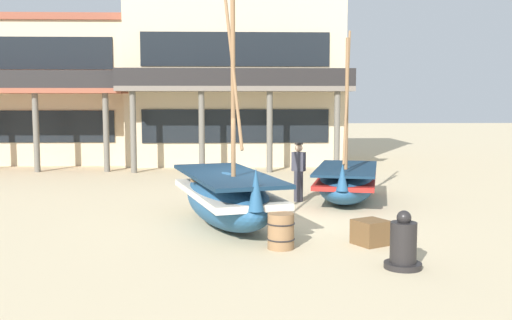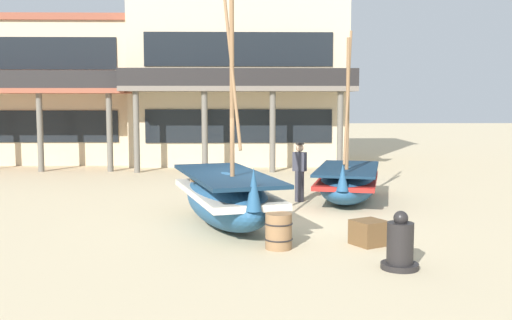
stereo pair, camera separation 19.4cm
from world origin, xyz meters
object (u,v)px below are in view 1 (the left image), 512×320
at_px(fishing_boat_near_left, 227,197).
at_px(cargo_crate, 371,232).
at_px(capstan_winch, 403,245).
at_px(wooden_barrel, 281,231).
at_px(harbor_building_annex, 41,91).
at_px(fishing_boat_centre_large, 346,182).
at_px(harbor_building_main, 235,55).
at_px(fisherman_by_hull, 299,173).

distance_m(fishing_boat_near_left, cargo_crate, 3.50).
relative_size(capstan_winch, wooden_barrel, 1.45).
distance_m(wooden_barrel, harbor_building_annex, 20.92).
xyz_separation_m(fishing_boat_centre_large, harbor_building_main, (-3.14, 11.48, 4.46)).
distance_m(fishing_boat_centre_large, harbor_building_annex, 18.02).
bearing_deg(fishing_boat_near_left, fishing_boat_centre_large, 43.47).
relative_size(fisherman_by_hull, capstan_winch, 1.66).
distance_m(fishing_boat_near_left, wooden_barrel, 2.44).
xyz_separation_m(fishing_boat_centre_large, cargo_crate, (-0.47, -5.09, -0.30)).
distance_m(capstan_winch, harbor_building_main, 19.06).
xyz_separation_m(wooden_barrel, cargo_crate, (1.83, 0.27, -0.10)).
bearing_deg(fishing_boat_centre_large, capstan_winch, -92.54).
distance_m(fishing_boat_near_left, fishing_boat_centre_large, 4.66).
bearing_deg(harbor_building_annex, fisherman_by_hull, -48.38).
bearing_deg(harbor_building_annex, harbor_building_main, -6.96).
bearing_deg(harbor_building_main, fisherman_by_hull, -81.19).
bearing_deg(fishing_boat_near_left, cargo_crate, -33.03).
relative_size(fishing_boat_centre_large, cargo_crate, 8.17).
bearing_deg(capstan_winch, fishing_boat_centre_large, 87.46).
relative_size(fishing_boat_near_left, cargo_crate, 8.98).
xyz_separation_m(wooden_barrel, harbor_building_main, (-0.84, 16.84, 4.66)).
distance_m(fisherman_by_hull, harbor_building_main, 12.30).
bearing_deg(wooden_barrel, fishing_boat_centre_large, 66.76).
distance_m(fishing_boat_near_left, harbor_building_main, 15.31).
relative_size(wooden_barrel, cargo_crate, 1.17).
height_order(capstan_winch, cargo_crate, capstan_winch).
bearing_deg(fisherman_by_hull, cargo_crate, -80.04).
relative_size(fishing_boat_centre_large, capstan_winch, 4.82).
bearing_deg(fishing_boat_near_left, fisherman_by_hull, 58.33).
relative_size(fisherman_by_hull, harbor_building_annex, 0.17).
bearing_deg(capstan_winch, fisherman_by_hull, 98.90).
height_order(fishing_boat_centre_large, cargo_crate, fishing_boat_centre_large).
bearing_deg(wooden_barrel, cargo_crate, 8.47).
height_order(cargo_crate, harbor_building_annex, harbor_building_annex).
bearing_deg(fishing_boat_centre_large, fisherman_by_hull, 177.98).
relative_size(fishing_boat_centre_large, fisherman_by_hull, 2.89).
bearing_deg(fishing_boat_centre_large, harbor_building_annex, 134.83).
xyz_separation_m(harbor_building_main, harbor_building_annex, (-9.40, 1.15, -1.69)).
height_order(fisherman_by_hull, capstan_winch, fisherman_by_hull).
bearing_deg(harbor_building_annex, wooden_barrel, -60.34).
relative_size(capstan_winch, harbor_building_annex, 0.10).
bearing_deg(wooden_barrel, fishing_boat_near_left, 116.40).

